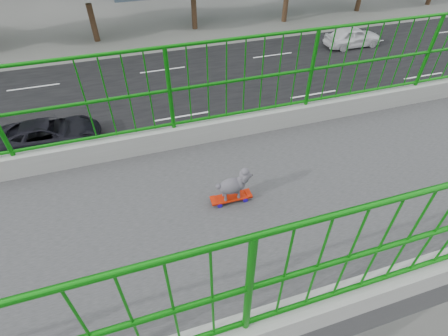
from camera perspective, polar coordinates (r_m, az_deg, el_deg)
road at (r=18.49m, az=-7.19°, el=8.67°), size 18.00×90.00×0.02m
footbridge at (r=5.83m, az=16.98°, el=-14.76°), size 3.00×24.00×7.00m
railing at (r=4.39m, az=22.01°, el=0.19°), size 3.00×24.00×1.42m
skateboard at (r=3.93m, az=1.21°, el=-5.07°), size 0.16×0.49×0.06m
poodle at (r=3.78m, az=1.59°, el=-2.82°), size 0.19×0.43×0.36m
car_1 at (r=21.50m, az=32.30°, el=9.47°), size 1.51×4.32×1.42m
car_2 at (r=17.92m, az=-27.68°, el=5.11°), size 2.17×4.71×1.31m
car_4 at (r=28.63m, az=21.08°, el=20.13°), size 1.72×4.28×1.46m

